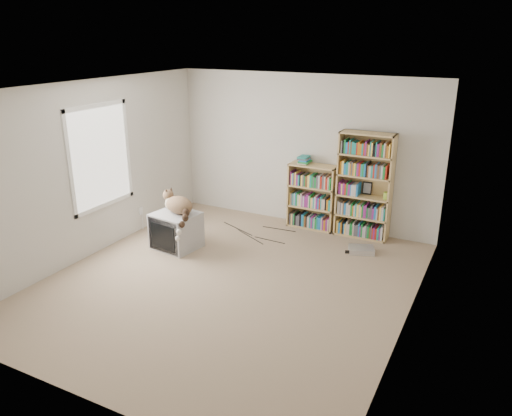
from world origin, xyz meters
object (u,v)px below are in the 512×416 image
at_px(bookcase_tall, 364,188).
at_px(dvd_player, 361,250).
at_px(crt_tv, 177,230).
at_px(cat, 179,209).
at_px(bookcase_short, 312,199).

bearing_deg(bookcase_tall, dvd_player, -73.81).
height_order(crt_tv, bookcase_tall, bookcase_tall).
relative_size(cat, bookcase_tall, 0.40).
xyz_separation_m(crt_tv, bookcase_short, (1.52, 1.73, 0.23)).
height_order(cat, bookcase_tall, bookcase_tall).
bearing_deg(dvd_player, bookcase_short, 127.05).
distance_m(bookcase_short, dvd_player, 1.31).
bearing_deg(bookcase_short, dvd_player, -31.62).
bearing_deg(dvd_player, crt_tv, -178.32).
xyz_separation_m(crt_tv, cat, (0.08, -0.02, 0.37)).
height_order(crt_tv, bookcase_short, bookcase_short).
bearing_deg(bookcase_tall, bookcase_short, 179.95).
xyz_separation_m(bookcase_tall, dvd_player, (0.19, -0.64, -0.76)).
height_order(bookcase_short, dvd_player, bookcase_short).
xyz_separation_m(cat, dvd_player, (2.48, 1.11, -0.60)).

